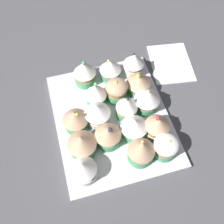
# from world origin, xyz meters

# --- Properties ---
(ground_plane) EXTENTS (1.80, 1.80, 0.03)m
(ground_plane) POSITION_xyz_m (0.00, 0.00, -0.01)
(ground_plane) COLOR #4C4C51
(baking_tray) EXTENTS (0.29, 0.35, 0.01)m
(baking_tray) POSITION_xyz_m (0.00, 0.00, 0.01)
(baking_tray) COLOR silver
(baking_tray) RESTS_ON ground_plane
(cupcake_0) EXTENTS (0.06, 0.06, 0.08)m
(cupcake_0) POSITION_xyz_m (-0.10, -0.13, 0.05)
(cupcake_0) COLOR white
(cupcake_0) RESTS_ON baking_tray
(cupcake_1) EXTENTS (0.06, 0.06, 0.07)m
(cupcake_1) POSITION_xyz_m (-0.03, -0.13, 0.05)
(cupcake_1) COLOR #4C9E6B
(cupcake_1) RESTS_ON baking_tray
(cupcake_2) EXTENTS (0.06, 0.06, 0.08)m
(cupcake_2) POSITION_xyz_m (0.04, -0.13, 0.05)
(cupcake_2) COLOR #4C9E6B
(cupcake_2) RESTS_ON baking_tray
(cupcake_3) EXTENTS (0.07, 0.07, 0.07)m
(cupcake_3) POSITION_xyz_m (-0.09, -0.06, 0.05)
(cupcake_3) COLOR #4C9E6B
(cupcake_3) RESTS_ON baking_tray
(cupcake_4) EXTENTS (0.06, 0.06, 0.07)m
(cupcake_4) POSITION_xyz_m (-0.03, -0.06, 0.05)
(cupcake_4) COLOR #4C9E6B
(cupcake_4) RESTS_ON baking_tray
(cupcake_5) EXTENTS (0.06, 0.06, 0.08)m
(cupcake_5) POSITION_xyz_m (0.03, -0.06, 0.05)
(cupcake_5) COLOR #4C9E6B
(cupcake_5) RESTS_ON baking_tray
(cupcake_6) EXTENTS (0.07, 0.07, 0.08)m
(cupcake_6) POSITION_xyz_m (-0.09, -0.01, 0.05)
(cupcake_6) COLOR #4C9E6B
(cupcake_6) RESTS_ON baking_tray
(cupcake_7) EXTENTS (0.06, 0.06, 0.08)m
(cupcake_7) POSITION_xyz_m (-0.04, -0.00, 0.05)
(cupcake_7) COLOR #4C9E6B
(cupcake_7) RESTS_ON baking_tray
(cupcake_8) EXTENTS (0.06, 0.06, 0.07)m
(cupcake_8) POSITION_xyz_m (0.04, -0.00, 0.05)
(cupcake_8) COLOR white
(cupcake_8) RESTS_ON baking_tray
(cupcake_9) EXTENTS (0.06, 0.06, 0.07)m
(cupcake_9) POSITION_xyz_m (0.09, 0.00, 0.05)
(cupcake_9) COLOR #4C9E6B
(cupcake_9) RESTS_ON baking_tray
(cupcake_10) EXTENTS (0.06, 0.06, 0.08)m
(cupcake_10) POSITION_xyz_m (-0.09, 0.07, 0.05)
(cupcake_10) COLOR white
(cupcake_10) RESTS_ON baking_tray
(cupcake_11) EXTENTS (0.07, 0.07, 0.07)m
(cupcake_11) POSITION_xyz_m (-0.04, 0.06, 0.05)
(cupcake_11) COLOR #4C9E6B
(cupcake_11) RESTS_ON baking_tray
(cupcake_12) EXTENTS (0.06, 0.06, 0.07)m
(cupcake_12) POSITION_xyz_m (0.03, 0.06, 0.05)
(cupcake_12) COLOR #4C9E6B
(cupcake_12) RESTS_ON baking_tray
(cupcake_13) EXTENTS (0.07, 0.07, 0.07)m
(cupcake_13) POSITION_xyz_m (0.09, 0.07, 0.05)
(cupcake_13) COLOR #4C9E6B
(cupcake_13) RESTS_ON baking_tray
(cupcake_14) EXTENTS (0.06, 0.06, 0.06)m
(cupcake_14) POSITION_xyz_m (-0.09, 0.12, 0.04)
(cupcake_14) COLOR #4C9E6B
(cupcake_14) RESTS_ON baking_tray
(cupcake_15) EXTENTS (0.06, 0.06, 0.08)m
(cupcake_15) POSITION_xyz_m (-0.03, 0.12, 0.05)
(cupcake_15) COLOR #4C9E6B
(cupcake_15) RESTS_ON baking_tray
(cupcake_16) EXTENTS (0.06, 0.06, 0.07)m
(cupcake_16) POSITION_xyz_m (0.10, 0.13, 0.05)
(cupcake_16) COLOR white
(cupcake_16) RESTS_ON baking_tray
(napkin) EXTENTS (0.14, 0.17, 0.01)m
(napkin) POSITION_xyz_m (-0.22, -0.14, 0.00)
(napkin) COLOR white
(napkin) RESTS_ON ground_plane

